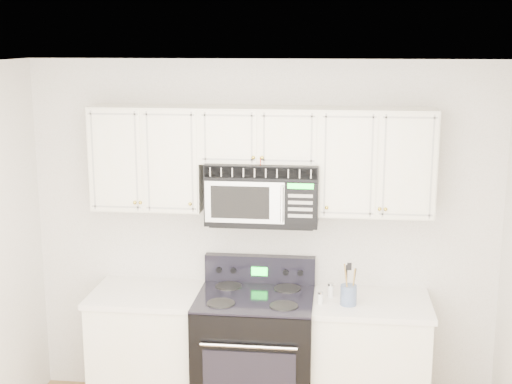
# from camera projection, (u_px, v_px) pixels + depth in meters

# --- Properties ---
(room) EXTENTS (3.51, 3.51, 2.61)m
(room) POSITION_uv_depth(u_px,v_px,m) (227.00, 324.00, 3.67)
(room) COLOR #986A41
(room) RESTS_ON ground
(base_cabinet_left) EXTENTS (0.86, 0.65, 0.92)m
(base_cabinet_left) POSITION_uv_depth(u_px,v_px,m) (152.00, 354.00, 5.34)
(base_cabinet_left) COLOR beige
(base_cabinet_left) RESTS_ON ground
(base_cabinet_right) EXTENTS (0.86, 0.65, 0.92)m
(base_cabinet_right) POSITION_uv_depth(u_px,v_px,m) (368.00, 365.00, 5.16)
(base_cabinet_right) COLOR beige
(base_cabinet_right) RESTS_ON ground
(range) EXTENTS (0.83, 0.76, 1.14)m
(range) POSITION_uv_depth(u_px,v_px,m) (255.00, 354.00, 5.20)
(range) COLOR black
(range) RESTS_ON ground
(upper_cabinets) EXTENTS (2.44, 0.37, 0.75)m
(upper_cabinets) POSITION_uv_depth(u_px,v_px,m) (261.00, 154.00, 5.08)
(upper_cabinets) COLOR beige
(upper_cabinets) RESTS_ON ground
(microwave) EXTENTS (0.79, 0.45, 0.44)m
(microwave) POSITION_uv_depth(u_px,v_px,m) (263.00, 192.00, 5.09)
(microwave) COLOR black
(microwave) RESTS_ON ground
(utensil_crock) EXTENTS (0.11, 0.11, 0.31)m
(utensil_crock) POSITION_uv_depth(u_px,v_px,m) (349.00, 294.00, 4.96)
(utensil_crock) COLOR slate
(utensil_crock) RESTS_ON base_cabinet_right
(shaker_salt) EXTENTS (0.04, 0.04, 0.09)m
(shaker_salt) POSITION_uv_depth(u_px,v_px,m) (320.00, 298.00, 4.98)
(shaker_salt) COLOR silver
(shaker_salt) RESTS_ON base_cabinet_right
(shaker_pepper) EXTENTS (0.04, 0.04, 0.10)m
(shaker_pepper) POSITION_uv_depth(u_px,v_px,m) (331.00, 290.00, 5.12)
(shaker_pepper) COLOR silver
(shaker_pepper) RESTS_ON base_cabinet_right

